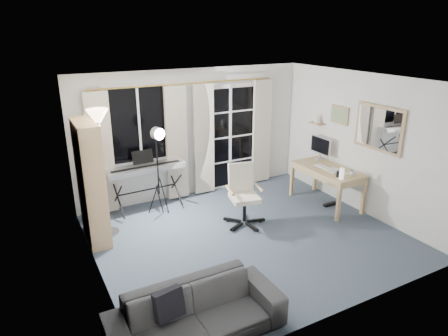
# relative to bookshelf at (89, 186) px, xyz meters

# --- Properties ---
(floor) EXTENTS (4.50, 4.00, 0.02)m
(floor) POSITION_rel_bookshelf_xyz_m (2.12, -1.05, -0.89)
(floor) COLOR #3C4857
(floor) RESTS_ON ground
(window) EXTENTS (1.20, 0.08, 1.40)m
(window) POSITION_rel_bookshelf_xyz_m (1.07, 0.93, 0.62)
(window) COLOR white
(window) RESTS_ON floor
(french_door) EXTENTS (1.32, 0.09, 2.11)m
(french_door) POSITION_rel_bookshelf_xyz_m (2.87, 0.93, 0.15)
(french_door) COLOR white
(french_door) RESTS_ON floor
(curtains) EXTENTS (3.60, 0.07, 2.13)m
(curtains) POSITION_rel_bookshelf_xyz_m (1.99, 0.83, 0.22)
(curtains) COLOR gold
(curtains) RESTS_ON floor
(bookshelf) EXTENTS (0.30, 0.86, 1.85)m
(bookshelf) POSITION_rel_bookshelf_xyz_m (0.00, 0.00, 0.00)
(bookshelf) COLOR tan
(bookshelf) RESTS_ON floor
(torchiere_lamp) EXTENTS (0.37, 0.37, 1.99)m
(torchiere_lamp) POSITION_rel_bookshelf_xyz_m (0.24, 0.07, 0.72)
(torchiere_lamp) COLOR #B2B2B7
(torchiere_lamp) RESTS_ON floor
(keyboard_piano) EXTENTS (1.39, 0.71, 1.00)m
(keyboard_piano) POSITION_rel_bookshelf_xyz_m (1.06, 0.65, -0.12)
(keyboard_piano) COLOR black
(keyboard_piano) RESTS_ON floor
(studio_light) EXTENTS (0.34, 0.35, 1.59)m
(studio_light) POSITION_rel_bookshelf_xyz_m (1.21, 0.35, 0.40)
(studio_light) COLOR black
(studio_light) RESTS_ON floor
(office_chair) EXTENTS (0.70, 0.69, 1.01)m
(office_chair) POSITION_rel_bookshelf_xyz_m (2.30, -0.56, -0.28)
(office_chair) COLOR black
(office_chair) RESTS_ON floor
(desk) EXTENTS (0.67, 1.32, 0.70)m
(desk) POSITION_rel_bookshelf_xyz_m (4.00, -0.68, -0.26)
(desk) COLOR tan
(desk) RESTS_ON floor
(monitor) EXTENTS (0.17, 0.51, 0.44)m
(monitor) POSITION_rel_bookshelf_xyz_m (4.20, -0.23, 0.10)
(monitor) COLOR silver
(monitor) RESTS_ON desk
(desk_clutter) EXTENTS (0.41, 0.80, 0.89)m
(desk_clutter) POSITION_rel_bookshelf_xyz_m (3.94, -0.90, -0.32)
(desk_clutter) COLOR white
(desk_clutter) RESTS_ON desk
(mug) EXTENTS (0.12, 0.09, 0.12)m
(mug) POSITION_rel_bookshelf_xyz_m (4.10, -1.18, -0.11)
(mug) COLOR silver
(mug) RESTS_ON desk
(wall_mirror) EXTENTS (0.04, 0.94, 0.74)m
(wall_mirror) POSITION_rel_bookshelf_xyz_m (4.34, -1.40, 0.67)
(wall_mirror) COLOR tan
(wall_mirror) RESTS_ON floor
(framed_print) EXTENTS (0.03, 0.42, 0.32)m
(framed_print) POSITION_rel_bookshelf_xyz_m (4.35, -0.50, 0.72)
(framed_print) COLOR tan
(framed_print) RESTS_ON floor
(wall_shelf) EXTENTS (0.16, 0.30, 0.18)m
(wall_shelf) POSITION_rel_bookshelf_xyz_m (4.28, 0.00, 0.53)
(wall_shelf) COLOR tan
(wall_shelf) RESTS_ON floor
(sofa) EXTENTS (1.84, 0.54, 0.72)m
(sofa) POSITION_rel_bookshelf_xyz_m (0.53, -2.59, -0.51)
(sofa) COLOR #2D2D30
(sofa) RESTS_ON floor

